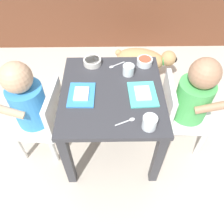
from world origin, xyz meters
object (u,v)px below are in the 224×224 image
at_px(water_cup_right, 128,70).
at_px(veggie_bowl_near, 145,61).
at_px(spoon_by_left_tray, 127,121).
at_px(water_cup_left, 150,123).
at_px(food_tray_left, 81,94).
at_px(cereal_bowl_left_side, 92,62).
at_px(food_tray_right, 143,94).
at_px(seated_child_right, 192,97).
at_px(dog, 144,60).
at_px(seated_child_left, 30,103).
at_px(dining_table, 112,103).
at_px(spoon_by_right_tray, 115,65).

xyz_separation_m(water_cup_right, veggie_bowl_near, (0.10, 0.08, -0.00)).
bearing_deg(spoon_by_left_tray, water_cup_left, -18.19).
bearing_deg(food_tray_left, cereal_bowl_left_side, 79.91).
bearing_deg(water_cup_left, food_tray_right, 92.16).
distance_m(seated_child_right, dog, 0.68).
distance_m(water_cup_left, cereal_bowl_left_side, 0.52).
height_order(seated_child_left, cereal_bowl_left_side, seated_child_left).
distance_m(dining_table, water_cup_right, 0.19).
distance_m(seated_child_left, food_tray_left, 0.28).
relative_size(food_tray_left, cereal_bowl_left_side, 1.74).
relative_size(seated_child_left, food_tray_right, 3.55).
relative_size(seated_child_right, veggie_bowl_near, 7.41).
bearing_deg(cereal_bowl_left_side, dining_table, -64.18).
relative_size(dining_table, veggie_bowl_near, 6.57).
height_order(food_tray_right, veggie_bowl_near, veggie_bowl_near).
xyz_separation_m(seated_child_right, food_tray_left, (-0.58, -0.03, 0.07)).
distance_m(dining_table, spoon_by_right_tray, 0.22).
bearing_deg(spoon_by_left_tray, dining_table, 108.58).
height_order(dining_table, water_cup_left, water_cup_left).
relative_size(food_tray_right, water_cup_right, 2.98).
bearing_deg(water_cup_left, spoon_by_left_tray, 161.81).
xyz_separation_m(seated_child_left, spoon_by_left_tray, (0.49, -0.17, 0.06)).
height_order(dog, food_tray_right, food_tray_right).
bearing_deg(water_cup_left, seated_child_left, 160.71).
xyz_separation_m(food_tray_left, spoon_by_right_tray, (0.17, 0.23, -0.00)).
xyz_separation_m(seated_child_left, food_tray_left, (0.27, -0.00, 0.06)).
bearing_deg(cereal_bowl_left_side, water_cup_right, -24.15).
height_order(water_cup_left, spoon_by_right_tray, water_cup_left).
bearing_deg(food_tray_right, water_cup_right, 111.28).
bearing_deg(spoon_by_left_tray, water_cup_right, 85.76).
relative_size(food_tray_left, food_tray_right, 0.94).
height_order(seated_child_left, food_tray_left, seated_child_left).
height_order(food_tray_right, spoon_by_right_tray, food_tray_right).
bearing_deg(dining_table, spoon_by_left_tray, -71.42).
distance_m(dining_table, dog, 0.71).
bearing_deg(water_cup_left, cereal_bowl_left_side, 120.81).
height_order(cereal_bowl_left_side, spoon_by_left_tray, cereal_bowl_left_side).
height_order(seated_child_left, water_cup_left, seated_child_left).
relative_size(food_tray_left, spoon_by_right_tray, 1.89).
bearing_deg(dog, veggie_bowl_near, -99.78).
height_order(seated_child_right, spoon_by_left_tray, seated_child_right).
bearing_deg(food_tray_left, water_cup_left, -32.68).
bearing_deg(seated_child_left, water_cup_right, 16.84).
bearing_deg(seated_child_right, seated_child_left, -177.98).
xyz_separation_m(seated_child_left, water_cup_left, (0.58, -0.20, 0.08)).
bearing_deg(seated_child_left, dog, 43.63).
height_order(water_cup_left, water_cup_right, water_cup_left).
relative_size(food_tray_left, veggie_bowl_near, 2.00).
height_order(dining_table, seated_child_right, seated_child_right).
bearing_deg(water_cup_right, veggie_bowl_near, 40.11).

